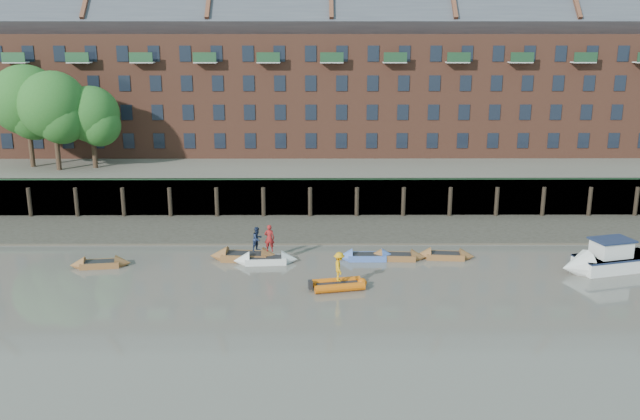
{
  "coord_description": "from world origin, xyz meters",
  "views": [
    {
      "loc": [
        -1.45,
        -34.39,
        15.49
      ],
      "look_at": [
        -1.21,
        12.0,
        3.2
      ],
      "focal_mm": 38.0,
      "sensor_mm": 36.0,
      "label": 1
    }
  ],
  "objects_px": {
    "rowboat_6": "(445,256)",
    "person_rower_a": "(269,238)",
    "rib_tender": "(340,285)",
    "rowboat_3": "(266,260)",
    "rowboat_0": "(100,264)",
    "motor_launch": "(601,261)",
    "rowboat_2": "(245,256)",
    "rowboat_4": "(367,257)",
    "person_rower_b": "(257,239)",
    "person_rib_crew": "(339,267)",
    "rowboat_5": "(397,257)"
  },
  "relations": [
    {
      "from": "person_rower_b",
      "to": "rowboat_4",
      "type": "bearing_deg",
      "value": -47.54
    },
    {
      "from": "rowboat_2",
      "to": "person_rower_a",
      "type": "bearing_deg",
      "value": -15.71
    },
    {
      "from": "rowboat_3",
      "to": "rowboat_4",
      "type": "distance_m",
      "value": 7.07
    },
    {
      "from": "rowboat_0",
      "to": "rib_tender",
      "type": "xyz_separation_m",
      "value": [
        16.13,
        -4.06,
        0.05
      ]
    },
    {
      "from": "rowboat_0",
      "to": "rowboat_2",
      "type": "relative_size",
      "value": 0.82
    },
    {
      "from": "rowboat_4",
      "to": "rowboat_6",
      "type": "xyz_separation_m",
      "value": [
        5.52,
        0.22,
        -0.0
      ]
    },
    {
      "from": "rowboat_3",
      "to": "rowboat_2",
      "type": "bearing_deg",
      "value": 151.61
    },
    {
      "from": "rib_tender",
      "to": "rowboat_4",
      "type": "bearing_deg",
      "value": 57.36
    },
    {
      "from": "rowboat_6",
      "to": "person_rib_crew",
      "type": "height_order",
      "value": "person_rib_crew"
    },
    {
      "from": "rowboat_0",
      "to": "rowboat_2",
      "type": "height_order",
      "value": "rowboat_2"
    },
    {
      "from": "rowboat_4",
      "to": "rib_tender",
      "type": "height_order",
      "value": "rowboat_4"
    },
    {
      "from": "motor_launch",
      "to": "person_rib_crew",
      "type": "bearing_deg",
      "value": -5.21
    },
    {
      "from": "rowboat_6",
      "to": "motor_launch",
      "type": "height_order",
      "value": "motor_launch"
    },
    {
      "from": "rowboat_4",
      "to": "rowboat_3",
      "type": "bearing_deg",
      "value": -174.39
    },
    {
      "from": "rowboat_6",
      "to": "rib_tender",
      "type": "relative_size",
      "value": 1.18
    },
    {
      "from": "rowboat_3",
      "to": "person_rower_b",
      "type": "bearing_deg",
      "value": 159.84
    },
    {
      "from": "rowboat_6",
      "to": "rib_tender",
      "type": "xyz_separation_m",
      "value": [
        -7.59,
        -5.69,
        0.05
      ]
    },
    {
      "from": "person_rower_a",
      "to": "person_rower_b",
      "type": "distance_m",
      "value": 0.86
    },
    {
      "from": "rowboat_3",
      "to": "rowboat_5",
      "type": "distance_m",
      "value": 9.15
    },
    {
      "from": "rib_tender",
      "to": "person_rower_b",
      "type": "relative_size",
      "value": 2.09
    },
    {
      "from": "rowboat_2",
      "to": "rowboat_3",
      "type": "height_order",
      "value": "rowboat_2"
    },
    {
      "from": "rowboat_0",
      "to": "rowboat_2",
      "type": "xyz_separation_m",
      "value": [
        9.67,
        1.38,
        0.05
      ]
    },
    {
      "from": "rowboat_4",
      "to": "person_rib_crew",
      "type": "relative_size",
      "value": 2.24
    },
    {
      "from": "rowboat_5",
      "to": "person_rower_a",
      "type": "bearing_deg",
      "value": -172.08
    },
    {
      "from": "rowboat_0",
      "to": "motor_launch",
      "type": "relative_size",
      "value": 0.58
    },
    {
      "from": "rowboat_3",
      "to": "rowboat_5",
      "type": "relative_size",
      "value": 1.1
    },
    {
      "from": "rowboat_4",
      "to": "rib_tender",
      "type": "bearing_deg",
      "value": -110.74
    },
    {
      "from": "person_rower_b",
      "to": "person_rib_crew",
      "type": "relative_size",
      "value": 0.92
    },
    {
      "from": "rowboat_0",
      "to": "motor_launch",
      "type": "xyz_separation_m",
      "value": [
        33.6,
        -1.01,
        0.5
      ]
    },
    {
      "from": "rib_tender",
      "to": "rowboat_3",
      "type": "bearing_deg",
      "value": 124.22
    },
    {
      "from": "rowboat_2",
      "to": "motor_launch",
      "type": "relative_size",
      "value": 0.72
    },
    {
      "from": "rowboat_0",
      "to": "person_rower_b",
      "type": "xyz_separation_m",
      "value": [
        10.61,
        0.87,
        1.5
      ]
    },
    {
      "from": "rowboat_2",
      "to": "rib_tender",
      "type": "relative_size",
      "value": 1.44
    },
    {
      "from": "rowboat_6",
      "to": "person_rower_b",
      "type": "xyz_separation_m",
      "value": [
        -13.11,
        -0.76,
        1.49
      ]
    },
    {
      "from": "rowboat_2",
      "to": "person_rib_crew",
      "type": "xyz_separation_m",
      "value": [
        6.39,
        -5.55,
        1.22
      ]
    },
    {
      "from": "rib_tender",
      "to": "rowboat_6",
      "type": "bearing_deg",
      "value": 24.9
    },
    {
      "from": "rowboat_3",
      "to": "person_rib_crew",
      "type": "xyz_separation_m",
      "value": [
        4.91,
        -4.88,
        1.25
      ]
    },
    {
      "from": "rowboat_6",
      "to": "person_rower_a",
      "type": "height_order",
      "value": "person_rower_a"
    },
    {
      "from": "rowboat_2",
      "to": "rib_tender",
      "type": "distance_m",
      "value": 8.44
    },
    {
      "from": "rowboat_6",
      "to": "person_rower_b",
      "type": "bearing_deg",
      "value": -170.86
    },
    {
      "from": "rowboat_2",
      "to": "rowboat_0",
      "type": "bearing_deg",
      "value": -167.11
    },
    {
      "from": "rowboat_5",
      "to": "rib_tender",
      "type": "xyz_separation_m",
      "value": [
        -4.15,
        -5.49,
        0.05
      ]
    },
    {
      "from": "person_rower_a",
      "to": "person_rib_crew",
      "type": "height_order",
      "value": "person_rower_a"
    },
    {
      "from": "motor_launch",
      "to": "rowboat_6",
      "type": "bearing_deg",
      "value": -30.35
    },
    {
      "from": "rowboat_2",
      "to": "rowboat_4",
      "type": "relative_size",
      "value": 1.23
    },
    {
      "from": "person_rib_crew",
      "to": "rowboat_4",
      "type": "bearing_deg",
      "value": -24.16
    },
    {
      "from": "rowboat_5",
      "to": "rowboat_0",
      "type": "bearing_deg",
      "value": -172.64
    },
    {
      "from": "motor_launch",
      "to": "rib_tender",
      "type": "bearing_deg",
      "value": -5.51
    },
    {
      "from": "rowboat_6",
      "to": "person_rib_crew",
      "type": "relative_size",
      "value": 2.26
    },
    {
      "from": "rowboat_4",
      "to": "rib_tender",
      "type": "distance_m",
      "value": 5.85
    }
  ]
}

